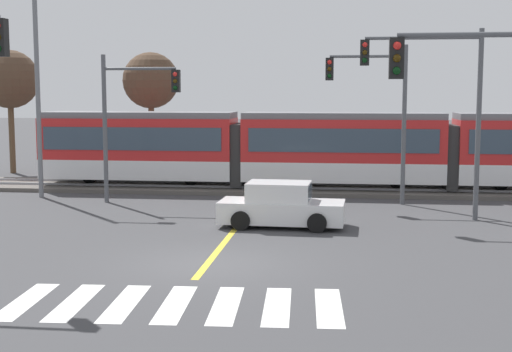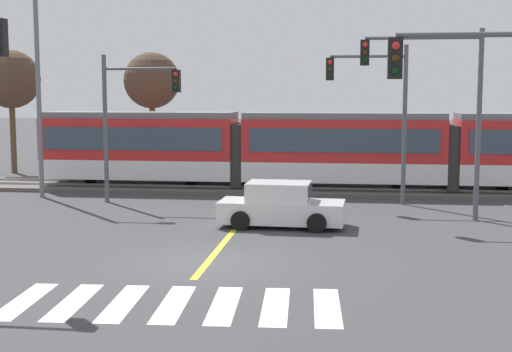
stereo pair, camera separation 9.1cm
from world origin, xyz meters
name	(u,v)px [view 1 (the left image)]	position (x,y,z in m)	size (l,w,h in m)	color
ground_plane	(208,263)	(0.00, 0.00, 0.00)	(200.00, 200.00, 0.00)	#3D3D3F
track_bed	(266,188)	(0.00, 14.26, 0.09)	(120.00, 4.00, 0.18)	#56514C
rail_near	(264,187)	(0.00, 13.54, 0.23)	(120.00, 0.08, 0.10)	#939399
rail_far	(268,183)	(0.00, 14.98, 0.23)	(120.00, 0.08, 0.10)	#939399
light_rail_tram	(342,147)	(3.50, 14.26, 2.05)	(28.00, 2.64, 3.43)	silver
crosswalk_stripe_0	(26,301)	(-3.29, -3.88, 0.00)	(0.56, 2.80, 0.01)	silver
crosswalk_stripe_1	(75,302)	(-2.20, -3.82, 0.00)	(0.56, 2.80, 0.01)	silver
crosswalk_stripe_2	(125,303)	(-1.10, -3.75, 0.00)	(0.56, 2.80, 0.01)	silver
crosswalk_stripe_3	(175,304)	(0.00, -3.69, 0.00)	(0.56, 2.80, 0.01)	silver
crosswalk_stripe_4	(226,305)	(1.10, -3.63, 0.00)	(0.56, 2.80, 0.01)	silver
crosswalk_stripe_5	(277,306)	(2.20, -3.57, 0.00)	(0.56, 2.80, 0.01)	silver
crosswalk_stripe_6	(329,307)	(3.29, -3.51, 0.00)	(0.56, 2.80, 0.01)	silver
lane_centre_line	(237,226)	(0.00, 5.28, 0.00)	(0.20, 13.96, 0.01)	gold
sedan_crossing	(281,206)	(1.49, 5.45, 0.70)	(4.26, 2.04, 1.52)	silver
traffic_light_near_right	(500,113)	(6.94, -2.10, 4.09)	(3.75, 0.38, 6.16)	#515459
traffic_light_far_right	(378,101)	(4.91, 10.83, 4.17)	(3.25, 0.38, 6.40)	#515459
traffic_light_far_left	(130,108)	(-5.10, 9.92, 3.90)	(3.25, 0.38, 6.04)	#515459
traffic_light_mid_right	(440,93)	(6.89, 7.55, 4.51)	(4.25, 0.38, 6.73)	#515459
street_lamp_west	(42,73)	(-9.25, 10.94, 5.33)	(2.29, 0.28, 9.45)	slate
bare_tree_far_west	(10,80)	(-14.90, 19.58, 5.20)	(3.24, 3.24, 6.86)	brown
bare_tree_west	(151,81)	(-6.86, 19.54, 5.11)	(3.02, 3.02, 6.67)	brown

